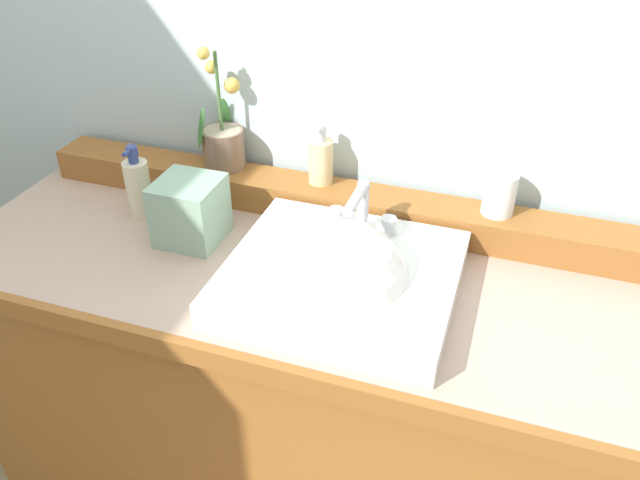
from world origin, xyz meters
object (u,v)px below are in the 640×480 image
(sink_basin, at_px, (339,285))
(soap_bar, at_px, (303,221))
(tumbler_cup, at_px, (500,193))
(tissue_box, at_px, (190,211))
(potted_plant, at_px, (223,139))
(soap_dispenser, at_px, (321,160))
(lotion_bottle, at_px, (139,187))

(sink_basin, height_order, soap_bar, sink_basin)
(tumbler_cup, relative_size, tissue_box, 0.67)
(potted_plant, bearing_deg, soap_dispenser, 0.05)
(tumbler_cup, height_order, lotion_bottle, lotion_bottle)
(soap_dispenser, height_order, tissue_box, soap_dispenser)
(soap_bar, relative_size, tissue_box, 0.51)
(sink_basin, relative_size, soap_dispenser, 3.11)
(lotion_bottle, bearing_deg, soap_bar, -1.55)
(soap_dispenser, bearing_deg, sink_basin, -64.74)
(soap_bar, relative_size, lotion_bottle, 0.41)
(lotion_bottle, bearing_deg, tissue_box, -17.34)
(soap_dispenser, xyz_separation_m, lotion_bottle, (-0.38, -0.16, -0.06))
(sink_basin, distance_m, soap_bar, 0.18)
(soap_dispenser, bearing_deg, potted_plant, -179.95)
(lotion_bottle, height_order, tissue_box, lotion_bottle)
(sink_basin, distance_m, tumbler_cup, 0.39)
(sink_basin, relative_size, tissue_box, 3.12)
(soap_dispenser, relative_size, tissue_box, 1.00)
(sink_basin, height_order, tissue_box, sink_basin)
(potted_plant, distance_m, lotion_bottle, 0.22)
(potted_plant, bearing_deg, tissue_box, -85.05)
(soap_bar, xyz_separation_m, tissue_box, (-0.24, -0.04, -0.00))
(sink_basin, xyz_separation_m, potted_plant, (-0.37, 0.29, 0.12))
(tissue_box, bearing_deg, soap_bar, 8.98)
(lotion_bottle, bearing_deg, potted_plant, 48.67)
(sink_basin, bearing_deg, tissue_box, 166.99)
(soap_bar, height_order, lotion_bottle, lotion_bottle)
(soap_bar, relative_size, soap_dispenser, 0.51)
(lotion_bottle, bearing_deg, soap_dispenser, 22.59)
(soap_dispenser, height_order, lotion_bottle, soap_dispenser)
(potted_plant, height_order, lotion_bottle, potted_plant)
(soap_bar, height_order, potted_plant, potted_plant)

